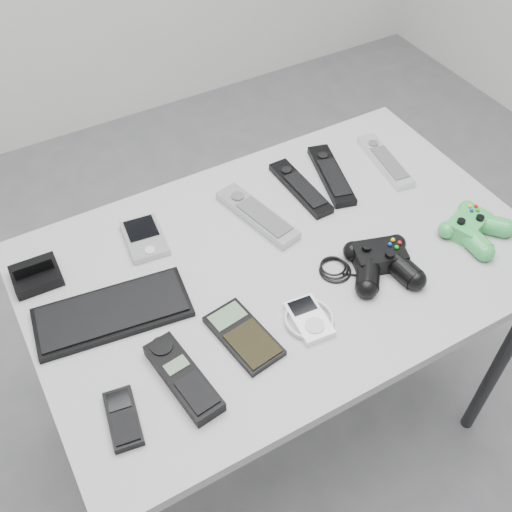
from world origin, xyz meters
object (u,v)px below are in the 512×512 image
desk (283,277)px  remote_black_b (331,175)px  mp3_player (309,319)px  cordless_handset (183,377)px  calculator (244,335)px  remote_black_a (300,187)px  remote_silver_a (257,215)px  mobile_phone (123,418)px  controller_black (382,261)px  pda (145,238)px  controller_green (473,226)px  remote_silver_b (385,160)px  pda_keyboard (112,312)px

desk → remote_black_b: bearing=35.6°
desk → mp3_player: bearing=-105.0°
cordless_handset → calculator: (0.13, 0.03, -0.01)m
remote_black_a → cordless_handset: (-0.44, -0.32, 0.00)m
desk → remote_silver_a: (0.01, 0.13, 0.07)m
mobile_phone → controller_black: (0.58, 0.06, 0.02)m
remote_black_b → mobile_phone: bearing=-136.7°
pda → controller_green: controller_green is taller
controller_green → mobile_phone: bearing=164.4°
desk → controller_black: 0.21m
remote_black_a → mobile_phone: bearing=-149.8°
cordless_handset → controller_black: bearing=-2.0°
desk → cordless_handset: size_ratio=5.77×
remote_silver_b → controller_black: 0.34m
pda → mp3_player: pda is taller
cordless_handset → calculator: size_ratio=1.17×
pda → remote_black_b: size_ratio=0.57×
pda → remote_black_b: 0.46m
desk → mobile_phone: (-0.42, -0.18, 0.07)m
remote_silver_b → cordless_handset: bearing=-147.0°
mobile_phone → mp3_player: bearing=12.3°
desk → controller_green: 0.42m
remote_black_a → calculator: size_ratio=1.30×
cordless_handset → mp3_player: (0.26, 0.00, -0.01)m
calculator → mobile_phone: bearing=-177.5°
remote_black_a → calculator: bearing=-137.6°
remote_silver_b → cordless_handset: (-0.67, -0.31, 0.00)m
cordless_handset → mp3_player: cordless_handset is taller
remote_silver_a → mp3_player: (-0.05, -0.29, -0.00)m
desk → controller_green: bearing=-19.5°
mp3_player → controller_black: 0.20m
pda → calculator: pda is taller
remote_silver_b → mobile_phone: (-0.79, -0.32, -0.00)m
remote_black_a → remote_black_b: same height
cordless_handset → mp3_player: bearing=-7.0°
pda_keyboard → pda: size_ratio=2.40×
remote_black_a → mp3_player: bearing=-121.0°
desk → pda_keyboard: (-0.36, 0.04, 0.07)m
desk → calculator: (-0.17, -0.13, 0.07)m
pda_keyboard → remote_black_b: bearing=20.1°
pda_keyboard → mp3_player: 0.37m
pda → remote_black_a: 0.37m
desk → pda: 0.31m
remote_black_a → cordless_handset: size_ratio=1.12×
remote_silver_b → remote_black_a: bearing=-175.8°
remote_silver_b → controller_green: (0.02, -0.28, 0.01)m
remote_silver_a → cordless_handset: 0.43m
remote_silver_a → remote_silver_b: (0.36, 0.01, -0.00)m
remote_black_b → mobile_phone: remote_black_b is taller
controller_green → remote_silver_b: bearing=74.5°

